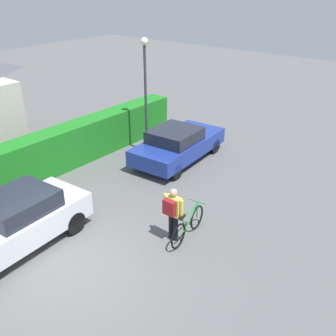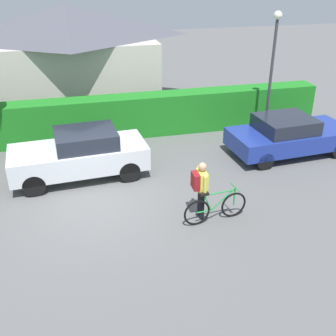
{
  "view_description": "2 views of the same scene",
  "coord_description": "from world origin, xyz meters",
  "px_view_note": "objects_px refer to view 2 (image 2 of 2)",
  "views": [
    {
      "loc": [
        -4.33,
        -6.34,
        6.39
      ],
      "look_at": [
        3.58,
        -0.01,
        1.37
      ],
      "focal_mm": 41.53,
      "sensor_mm": 36.0,
      "label": 1
    },
    {
      "loc": [
        -0.47,
        -9.37,
        5.87
      ],
      "look_at": [
        1.89,
        0.06,
        0.9
      ],
      "focal_mm": 43.41,
      "sensor_mm": 36.0,
      "label": 2
    }
  ],
  "objects_px": {
    "parked_car_near": "(80,154)",
    "parked_car_far": "(289,135)",
    "bicycle": "(216,208)",
    "street_lamp": "(273,60)",
    "person_rider": "(200,185)"
  },
  "relations": [
    {
      "from": "parked_car_near",
      "to": "parked_car_far",
      "type": "distance_m",
      "value": 6.87
    },
    {
      "from": "parked_car_far",
      "to": "bicycle",
      "type": "xyz_separation_m",
      "value": [
        -3.75,
        -3.21,
        -0.29
      ]
    },
    {
      "from": "street_lamp",
      "to": "bicycle",
      "type": "bearing_deg",
      "value": -127.78
    },
    {
      "from": "bicycle",
      "to": "street_lamp",
      "type": "distance_m",
      "value": 6.4
    },
    {
      "from": "bicycle",
      "to": "person_rider",
      "type": "xyz_separation_m",
      "value": [
        -0.33,
        0.27,
        0.54
      ]
    },
    {
      "from": "parked_car_near",
      "to": "parked_car_far",
      "type": "bearing_deg",
      "value": -0.06
    },
    {
      "from": "person_rider",
      "to": "street_lamp",
      "type": "bearing_deg",
      "value": 48.08
    },
    {
      "from": "parked_car_far",
      "to": "street_lamp",
      "type": "height_order",
      "value": "street_lamp"
    },
    {
      "from": "street_lamp",
      "to": "parked_car_near",
      "type": "bearing_deg",
      "value": -167.87
    },
    {
      "from": "parked_car_near",
      "to": "person_rider",
      "type": "relative_size",
      "value": 2.66
    },
    {
      "from": "parked_car_far",
      "to": "person_rider",
      "type": "xyz_separation_m",
      "value": [
        -4.08,
        -2.94,
        0.25
      ]
    },
    {
      "from": "parked_car_far",
      "to": "parked_car_near",
      "type": "bearing_deg",
      "value": 179.94
    },
    {
      "from": "person_rider",
      "to": "street_lamp",
      "type": "distance_m",
      "value": 6.22
    },
    {
      "from": "parked_car_near",
      "to": "bicycle",
      "type": "height_order",
      "value": "parked_car_near"
    },
    {
      "from": "parked_car_near",
      "to": "street_lamp",
      "type": "height_order",
      "value": "street_lamp"
    }
  ]
}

